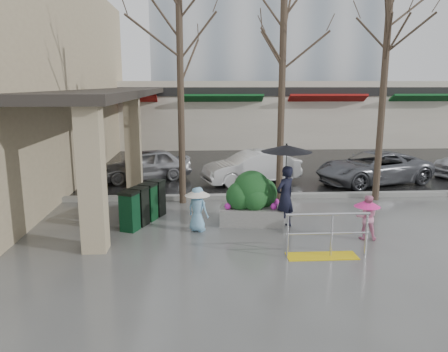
{
  "coord_description": "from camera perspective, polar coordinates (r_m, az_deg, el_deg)",
  "views": [
    {
      "loc": [
        -1.48,
        -10.36,
        3.84
      ],
      "look_at": [
        -0.76,
        1.62,
        1.3
      ],
      "focal_mm": 35.0,
      "sensor_mm": 36.0,
      "label": 1
    }
  ],
  "objects": [
    {
      "name": "planter",
      "position": [
        12.15,
        3.65,
        -2.95
      ],
      "size": [
        1.82,
        1.07,
        1.51
      ],
      "rotation": [
        0.0,
        0.0,
        -0.11
      ],
      "color": "slate",
      "rests_on": "ground"
    },
    {
      "name": "car_a",
      "position": [
        18.01,
        -10.31,
        1.49
      ],
      "size": [
        3.98,
        2.6,
        1.26
      ],
      "primitive_type": "imported",
      "rotation": [
        0.0,
        0.0,
        -1.24
      ],
      "color": "#ABABB0",
      "rests_on": "ground"
    },
    {
      "name": "street_asphalt",
      "position": [
        32.62,
        -0.82,
        5.19
      ],
      "size": [
        120.0,
        36.0,
        0.01
      ],
      "primitive_type": "cube",
      "color": "black",
      "rests_on": "ground"
    },
    {
      "name": "handrail",
      "position": [
        10.2,
        13.07,
        -8.23
      ],
      "size": [
        1.9,
        0.5,
        1.03
      ],
      "color": "yellow",
      "rests_on": "ground"
    },
    {
      "name": "car_c",
      "position": [
        18.04,
        18.87,
        1.05
      ],
      "size": [
        4.93,
        3.24,
        1.26
      ],
      "primitive_type": "imported",
      "rotation": [
        0.0,
        0.0,
        -1.3
      ],
      "color": "slate",
      "rests_on": "ground"
    },
    {
      "name": "tree_mideast",
      "position": [
        15.22,
        20.42,
        15.07
      ],
      "size": [
        3.2,
        3.2,
        6.5
      ],
      "color": "#382B21",
      "rests_on": "ground"
    },
    {
      "name": "curb",
      "position": [
        14.92,
        2.36,
        -2.68
      ],
      "size": [
        120.0,
        0.3,
        0.15
      ],
      "primitive_type": "cube",
      "color": "gray",
      "rests_on": "ground"
    },
    {
      "name": "ground",
      "position": [
        11.15,
        4.44,
        -8.23
      ],
      "size": [
        120.0,
        120.0,
        0.0
      ],
      "primitive_type": "plane",
      "color": "#51514F",
      "rests_on": "ground"
    },
    {
      "name": "near_building",
      "position": [
        19.85,
        -26.25,
        11.21
      ],
      "size": [
        6.0,
        18.0,
        8.0
      ],
      "primitive_type": "cube",
      "color": "tan",
      "rests_on": "ground"
    },
    {
      "name": "pillar_back",
      "position": [
        16.67,
        -11.8,
        4.49
      ],
      "size": [
        0.55,
        0.55,
        3.5
      ],
      "primitive_type": "cube",
      "color": "tan",
      "rests_on": "ground"
    },
    {
      "name": "pillar_front",
      "position": [
        10.37,
        -16.87,
        -0.2
      ],
      "size": [
        0.55,
        0.55,
        3.5
      ],
      "primitive_type": "cube",
      "color": "tan",
      "rests_on": "ground"
    },
    {
      "name": "news_boxes",
      "position": [
        12.47,
        -10.43,
        -3.62
      ],
      "size": [
        1.15,
        1.93,
        1.07
      ],
      "rotation": [
        0.0,
        0.0,
        -0.41
      ],
      "color": "#0D3D20",
      "rests_on": "ground"
    },
    {
      "name": "canopy_slab",
      "position": [
        18.66,
        -13.95,
        10.94
      ],
      "size": [
        2.8,
        18.0,
        0.25
      ],
      "primitive_type": "cube",
      "color": "#2D2823",
      "rests_on": "pillar_front"
    },
    {
      "name": "child_blue",
      "position": [
        11.53,
        -3.46,
        -3.83
      ],
      "size": [
        0.7,
        0.68,
        1.2
      ],
      "rotation": [
        0.0,
        0.0,
        2.56
      ],
      "color": "#7CB5DD",
      "rests_on": "ground"
    },
    {
      "name": "car_b",
      "position": [
        17.18,
        3.62,
        1.15
      ],
      "size": [
        4.05,
        2.41,
        1.26
      ],
      "primitive_type": "imported",
      "rotation": [
        0.0,
        0.0,
        -1.27
      ],
      "color": "white",
      "rests_on": "ground"
    },
    {
      "name": "tree_midwest",
      "position": [
        14.29,
        7.74,
        17.44
      ],
      "size": [
        3.2,
        3.2,
        7.0
      ],
      "color": "#382B21",
      "rests_on": "ground"
    },
    {
      "name": "tree_west",
      "position": [
        14.03,
        -5.81,
        16.97
      ],
      "size": [
        3.2,
        3.2,
        6.8
      ],
      "color": "#382B21",
      "rests_on": "ground"
    },
    {
      "name": "child_pink",
      "position": [
        11.51,
        18.13,
        -4.75
      ],
      "size": [
        0.65,
        0.65,
        1.14
      ],
      "rotation": [
        0.0,
        0.0,
        2.91
      ],
      "color": "pink",
      "rests_on": "ground"
    },
    {
      "name": "storefront_row",
      "position": [
        28.6,
        3.6,
        8.26
      ],
      "size": [
        34.0,
        6.74,
        4.0
      ],
      "color": "beige",
      "rests_on": "ground"
    },
    {
      "name": "woman",
      "position": [
        11.77,
        8.07,
        0.02
      ],
      "size": [
        1.36,
        1.36,
        2.31
      ],
      "rotation": [
        0.0,
        0.0,
        3.8
      ],
      "color": "black",
      "rests_on": "ground"
    }
  ]
}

